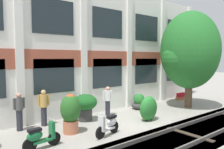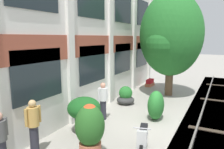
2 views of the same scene
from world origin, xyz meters
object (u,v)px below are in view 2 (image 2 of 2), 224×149
(potted_plant_fluted_column, at_px, (90,129))
(potted_plant_square_trough, at_px, (150,83))
(topiary_hedge, at_px, (156,105))
(scooter_second_parked, at_px, (143,139))
(resident_near_plants, at_px, (34,125))
(broadleaf_tree, at_px, (171,36))
(potted_plant_wide_bowl, at_px, (126,96))
(potted_plant_ribbed_drum, at_px, (84,111))
(resident_watching_tracks, at_px, (0,141))
(resident_by_doorway, at_px, (103,100))

(potted_plant_fluted_column, height_order, potted_plant_square_trough, potted_plant_fluted_column)
(topiary_hedge, bearing_deg, scooter_second_parked, -171.30)
(potted_plant_square_trough, bearing_deg, resident_near_plants, 178.84)
(broadleaf_tree, distance_m, potted_plant_wide_bowl, 4.51)
(broadleaf_tree, height_order, potted_plant_ribbed_drum, broadleaf_tree)
(potted_plant_fluted_column, relative_size, scooter_second_parked, 1.21)
(potted_plant_wide_bowl, height_order, topiary_hedge, topiary_hedge)
(potted_plant_square_trough, bearing_deg, resident_watching_tracks, 178.96)
(potted_plant_ribbed_drum, height_order, topiary_hedge, potted_plant_ribbed_drum)
(scooter_second_parked, bearing_deg, potted_plant_wide_bowl, -163.97)
(broadleaf_tree, height_order, potted_plant_fluted_column, broadleaf_tree)
(potted_plant_square_trough, relative_size, scooter_second_parked, 0.66)
(resident_watching_tracks, distance_m, resident_near_plants, 1.08)
(potted_plant_square_trough, height_order, scooter_second_parked, scooter_second_parked)
(resident_watching_tracks, xyz_separation_m, topiary_hedge, (5.55, -2.40, -0.28))
(potted_plant_ribbed_drum, xyz_separation_m, resident_watching_tracks, (-3.02, 0.46, 0.08))
(potted_plant_wide_bowl, xyz_separation_m, scooter_second_parked, (-4.26, -2.46, 0.04))
(broadleaf_tree, relative_size, scooter_second_parked, 4.45)
(potted_plant_wide_bowl, distance_m, resident_near_plants, 5.88)
(broadleaf_tree, xyz_separation_m, potted_plant_square_trough, (1.89, 1.77, -3.29))
(potted_plant_fluted_column, bearing_deg, resident_watching_tracks, 134.04)
(potted_plant_fluted_column, height_order, resident_watching_tracks, resident_watching_tracks)
(broadleaf_tree, relative_size, potted_plant_wide_bowl, 6.38)
(scooter_second_parked, bearing_deg, potted_plant_ribbed_drum, -112.27)
(potted_plant_fluted_column, distance_m, resident_by_doorway, 3.13)
(scooter_second_parked, relative_size, resident_near_plants, 0.81)
(potted_plant_wide_bowl, distance_m, scooter_second_parked, 4.92)
(resident_by_doorway, distance_m, resident_watching_tracks, 4.49)
(potted_plant_ribbed_drum, distance_m, resident_near_plants, 1.99)
(potted_plant_wide_bowl, height_order, resident_watching_tracks, resident_watching_tracks)
(resident_watching_tracks, bearing_deg, potted_plant_wide_bowl, 77.53)
(resident_watching_tracks, bearing_deg, broadleaf_tree, 69.24)
(potted_plant_fluted_column, relative_size, potted_plant_ribbed_drum, 1.24)
(potted_plant_fluted_column, xyz_separation_m, resident_near_plants, (-0.51, 1.65, -0.02))
(resident_watching_tracks, bearing_deg, potted_plant_square_trough, 79.68)
(broadleaf_tree, distance_m, scooter_second_parked, 7.79)
(resident_watching_tracks, bearing_deg, potted_plant_fluted_column, 34.76)
(resident_watching_tracks, bearing_deg, resident_near_plants, 80.83)
(resident_by_doorway, xyz_separation_m, topiary_hedge, (1.08, -1.98, -0.25))
(potted_plant_fluted_column, bearing_deg, resident_by_doorway, 22.92)
(potted_plant_fluted_column, bearing_deg, potted_plant_wide_bowl, 13.27)
(potted_plant_wide_bowl, xyz_separation_m, topiary_hedge, (-1.38, -2.02, 0.21))
(resident_near_plants, distance_m, topiary_hedge, 5.08)
(potted_plant_ribbed_drum, relative_size, resident_near_plants, 0.79)
(potted_plant_ribbed_drum, bearing_deg, potted_plant_square_trough, 1.65)
(potted_plant_fluted_column, height_order, topiary_hedge, potted_plant_fluted_column)
(potted_plant_fluted_column, relative_size, potted_plant_wide_bowl, 1.74)
(potted_plant_square_trough, xyz_separation_m, resident_watching_tracks, (-11.66, 0.21, 0.65))
(resident_near_plants, relative_size, topiary_hedge, 1.38)
(potted_plant_square_trough, xyz_separation_m, resident_near_plants, (-10.58, 0.21, 0.67))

